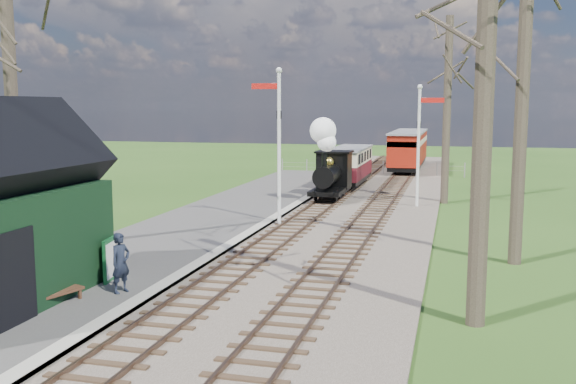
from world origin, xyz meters
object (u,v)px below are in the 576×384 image
Objects in this scene: coach at (350,164)px; bench at (48,287)px; sign_board at (110,260)px; semaphore_near at (277,135)px; red_carriage_a at (406,151)px; person at (121,263)px; locomotive at (330,165)px; semaphore_far at (420,136)px; red_carriage_b at (411,147)px.

bench is (-3.02, -24.54, -0.76)m from coach.
semaphore_near is at bearing 78.72° from sign_board.
red_carriage_a reaches higher than coach.
bench is 1.75m from person.
coach is at bearing 15.77° from person.
locomotive reaches higher than person.
semaphore_far reaches higher than red_carriage_a.
person is (-1.84, -17.22, -0.93)m from locomotive.
person is at bearing -110.85° from semaphore_far.
locomotive is 16.61m from sign_board.
red_carriage_b is (-1.77, 20.73, -1.75)m from semaphore_far.
red_carriage_b is 37.36m from person.
semaphore_far is 1.04× the size of red_carriage_a.
bench is (-5.62, -32.85, -0.99)m from red_carriage_a.
semaphore_far reaches higher than coach.
coach is (-4.37, 6.92, -1.97)m from semaphore_far.
red_carriage_b is 3.71× the size of person.
red_carriage_b is at bearing 13.48° from person.
locomotive reaches higher than sign_board.
semaphore_far is 8.42m from coach.
coach is (0.77, 12.92, -2.24)m from semaphore_near.
red_carriage_a reaches higher than sign_board.
bench is (-5.62, -38.35, -0.99)m from red_carriage_b.
coach is 5.71× the size of sign_board.
sign_board reaches higher than bench.
locomotive is 0.73× the size of red_carriage_b.
red_carriage_b is at bearing 82.51° from locomotive.
red_carriage_a reaches higher than person.
locomotive is 2.49× the size of bench.
semaphore_far is 3.55× the size of bench.
locomotive is at bearing -100.30° from red_carriage_a.
semaphore_far is 1.42× the size of locomotive.
semaphore_near is 21.59m from red_carriage_a.
locomotive is 18.77m from bench.
sign_board is at bearing -101.28° from semaphore_near.
person is (-4.46, -31.59, -0.66)m from red_carriage_a.
locomotive is at bearing -90.11° from coach.
red_carriage_a is at bearing -90.00° from red_carriage_b.
semaphore_near is at bearing -130.60° from semaphore_far.
semaphore_far reaches higher than sign_board.
sign_board is at bearing -99.21° from locomotive.
red_carriage_a is (2.60, 8.31, 0.22)m from coach.
coach is 1.16× the size of red_carriage_a.
locomotive is at bearing 80.79° from sign_board.
red_carriage_b is (2.60, 13.81, 0.22)m from coach.
red_carriage_a is (3.37, 21.23, -2.02)m from semaphore_near.
red_carriage_b is at bearing 90.00° from red_carriage_a.
semaphore_far reaches higher than locomotive.
locomotive is 3.57× the size of sign_board.
red_carriage_a is 33.34m from bench.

